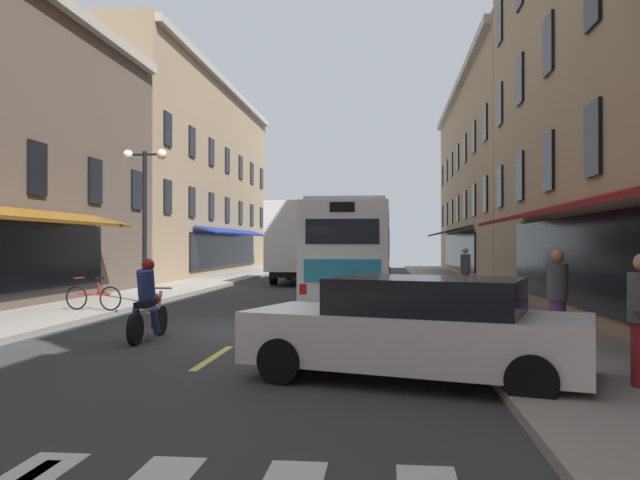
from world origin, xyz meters
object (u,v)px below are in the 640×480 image
(sedan_near, at_px, (418,329))
(street_lamp_twin, at_px, (145,217))
(box_truck, at_px, (301,242))
(pedestrian_mid, at_px, (558,297))
(motorcycle_rider, at_px, (148,305))
(sedan_mid, at_px, (325,264))
(pedestrian_far, at_px, (465,270))
(transit_bus, at_px, (354,250))
(bicycle_near, at_px, (93,297))

(sedan_near, distance_m, street_lamp_twin, 13.25)
(box_truck, relative_size, pedestrian_mid, 4.82)
(sedan_near, xyz_separation_m, pedestrian_mid, (2.54, 2.45, 0.27))
(box_truck, bearing_deg, pedestrian_mid, -70.62)
(motorcycle_rider, bearing_deg, sedan_mid, 88.53)
(pedestrian_mid, distance_m, pedestrian_far, 11.84)
(pedestrian_mid, bearing_deg, transit_bus, 37.53)
(bicycle_near, bearing_deg, box_truck, 76.70)
(box_truck, bearing_deg, sedan_near, -78.40)
(motorcycle_rider, xyz_separation_m, pedestrian_mid, (7.80, -0.98, 0.31))
(motorcycle_rider, relative_size, bicycle_near, 1.22)
(box_truck, relative_size, motorcycle_rider, 3.96)
(bicycle_near, bearing_deg, transit_bus, 44.54)
(box_truck, height_order, sedan_mid, box_truck)
(motorcycle_rider, bearing_deg, pedestrian_mid, -7.15)
(motorcycle_rider, bearing_deg, sedan_near, -33.08)
(box_truck, bearing_deg, pedestrian_far, -51.48)
(sedan_mid, bearing_deg, transit_bus, -81.12)
(sedan_mid, xyz_separation_m, street_lamp_twin, (-3.51, -22.41, 2.11))
(box_truck, distance_m, pedestrian_far, 11.50)
(sedan_near, distance_m, motorcycle_rider, 6.28)
(transit_bus, relative_size, pedestrian_far, 6.84)
(box_truck, xyz_separation_m, sedan_mid, (0.26, 9.51, -1.35))
(transit_bus, bearing_deg, sedan_mid, 98.88)
(bicycle_near, bearing_deg, sedan_mid, 81.07)
(sedan_mid, distance_m, pedestrian_far, 19.71)
(box_truck, relative_size, pedestrian_far, 4.84)
(transit_bus, bearing_deg, pedestrian_mid, -70.72)
(pedestrian_far, bearing_deg, box_truck, -125.59)
(pedestrian_mid, bearing_deg, box_truck, 37.63)
(sedan_near, distance_m, sedan_mid, 33.06)
(sedan_mid, relative_size, motorcycle_rider, 2.31)
(pedestrian_mid, height_order, pedestrian_far, pedestrian_mid)
(sedan_mid, height_order, pedestrian_far, pedestrian_far)
(pedestrian_far, bearing_deg, pedestrian_mid, 16.79)
(street_lamp_twin, bearing_deg, sedan_near, -52.23)
(bicycle_near, distance_m, street_lamp_twin, 3.53)
(sedan_near, bearing_deg, transit_bus, 96.50)
(transit_bus, xyz_separation_m, sedan_near, (1.64, -14.41, -1.00))
(sedan_near, relative_size, motorcycle_rider, 2.46)
(sedan_near, height_order, pedestrian_far, pedestrian_far)
(motorcycle_rider, relative_size, pedestrian_mid, 1.22)
(box_truck, bearing_deg, sedan_mid, 88.41)
(box_truck, xyz_separation_m, pedestrian_mid, (7.32, -20.79, -1.03))
(bicycle_near, relative_size, street_lamp_twin, 0.36)
(sedan_mid, xyz_separation_m, pedestrian_mid, (7.05, -30.31, 0.32))
(box_truck, xyz_separation_m, pedestrian_far, (7.13, -8.96, -1.03))
(motorcycle_rider, height_order, pedestrian_far, pedestrian_far)
(box_truck, bearing_deg, motorcycle_rider, -91.41)
(bicycle_near, relative_size, pedestrian_far, 1.01)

